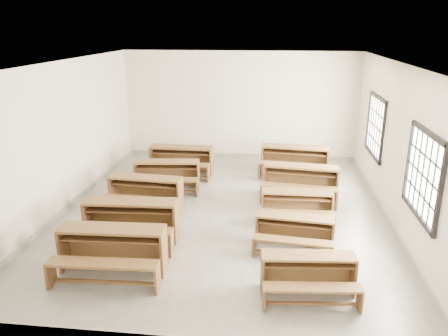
# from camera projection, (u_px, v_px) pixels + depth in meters

# --- Properties ---
(room) EXTENTS (8.50, 8.50, 3.20)m
(room) POSITION_uv_depth(u_px,v_px,m) (228.00, 115.00, 8.95)
(room) COLOR gray
(room) RESTS_ON ground
(desk_set_0) EXTENTS (1.77, 0.97, 0.78)m
(desk_set_0) POSITION_uv_depth(u_px,v_px,m) (112.00, 247.00, 7.12)
(desk_set_0) COLOR brown
(desk_set_0) RESTS_ON ground
(desk_set_1) EXTENTS (1.79, 0.99, 0.79)m
(desk_set_1) POSITION_uv_depth(u_px,v_px,m) (131.00, 218.00, 8.19)
(desk_set_1) COLOR brown
(desk_set_1) RESTS_ON ground
(desk_set_2) EXTENTS (1.68, 0.96, 0.73)m
(desk_set_2) POSITION_uv_depth(u_px,v_px,m) (145.00, 191.00, 9.63)
(desk_set_2) COLOR brown
(desk_set_2) RESTS_ON ground
(desk_set_3) EXTENTS (1.67, 0.99, 0.72)m
(desk_set_3) POSITION_uv_depth(u_px,v_px,m) (167.00, 173.00, 10.80)
(desk_set_3) COLOR brown
(desk_set_3) RESTS_ON ground
(desk_set_4) EXTENTS (1.73, 0.92, 0.77)m
(desk_set_4) POSITION_uv_depth(u_px,v_px,m) (181.00, 158.00, 11.89)
(desk_set_4) COLOR brown
(desk_set_4) RESTS_ON ground
(desk_set_5) EXTENTS (1.47, 0.85, 0.64)m
(desk_set_5) POSITION_uv_depth(u_px,v_px,m) (308.00, 272.00, 6.57)
(desk_set_5) COLOR brown
(desk_set_5) RESTS_ON ground
(desk_set_6) EXTENTS (1.47, 0.87, 0.63)m
(desk_set_6) POSITION_uv_depth(u_px,v_px,m) (294.00, 230.00, 7.91)
(desk_set_6) COLOR brown
(desk_set_6) RESTS_ON ground
(desk_set_7) EXTENTS (1.47, 0.77, 0.66)m
(desk_set_7) POSITION_uv_depth(u_px,v_px,m) (297.00, 204.00, 9.02)
(desk_set_7) COLOR brown
(desk_set_7) RESTS_ON ground
(desk_set_8) EXTENTS (1.82, 1.09, 0.78)m
(desk_set_8) POSITION_uv_depth(u_px,v_px,m) (301.00, 179.00, 10.26)
(desk_set_8) COLOR brown
(desk_set_8) RESTS_ON ground
(desk_set_9) EXTENTS (1.89, 1.13, 0.81)m
(desk_set_9) POSITION_uv_depth(u_px,v_px,m) (295.00, 159.00, 11.78)
(desk_set_9) COLOR brown
(desk_set_9) RESTS_ON ground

